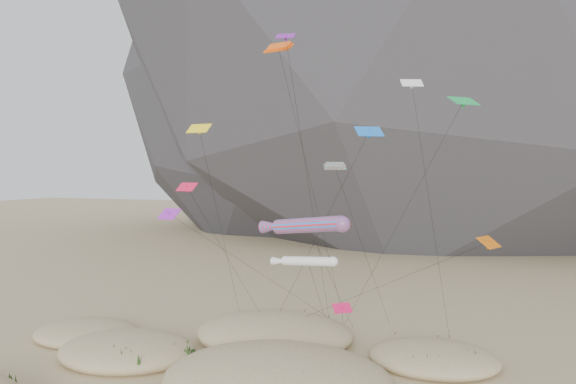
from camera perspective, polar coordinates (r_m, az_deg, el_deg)
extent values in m
ellipsoid|color=black|center=(155.53, 16.91, 18.21)|extent=(191.54, 147.29, 156.00)
ellipsoid|color=#2B2B30|center=(168.43, 1.23, 11.45)|extent=(136.20, 127.83, 116.00)
ellipsoid|color=#CCB789|center=(53.72, -16.03, -15.20)|extent=(12.46, 10.59, 2.75)
ellipsoid|color=#CCB789|center=(43.92, -1.09, -18.65)|extent=(17.66, 15.01, 4.21)
ellipsoid|color=#CCB789|center=(56.24, -1.42, -14.16)|extent=(15.54, 13.21, 3.44)
ellipsoid|color=#CCB789|center=(51.60, 14.57, -16.01)|extent=(11.13, 9.46, 2.36)
ellipsoid|color=#CCB789|center=(60.81, -19.74, -13.32)|extent=(10.70, 9.10, 2.15)
ellipsoid|color=black|center=(50.59, -15.45, -16.07)|extent=(3.15, 2.69, 0.94)
ellipsoid|color=black|center=(51.79, -10.47, -15.72)|extent=(2.15, 1.84, 0.64)
ellipsoid|color=black|center=(44.31, 0.56, -18.25)|extent=(3.39, 2.90, 1.02)
ellipsoid|color=black|center=(43.59, 3.85, -18.74)|extent=(2.47, 2.11, 0.74)
ellipsoid|color=black|center=(56.21, -2.31, -13.93)|extent=(3.14, 2.68, 0.94)
ellipsoid|color=black|center=(53.99, 0.78, -14.72)|extent=(2.47, 2.11, 0.74)
ellipsoid|color=black|center=(51.74, 17.24, -15.79)|extent=(2.37, 2.03, 0.71)
ellipsoid|color=black|center=(49.16, 14.12, -16.85)|extent=(2.15, 1.84, 0.65)
ellipsoid|color=black|center=(63.62, -20.54, -12.63)|extent=(2.25, 1.92, 0.67)
ellipsoid|color=black|center=(60.77, -20.81, -13.42)|extent=(1.95, 1.67, 0.59)
cylinder|color=#3F2D1E|center=(59.62, -1.81, -13.84)|extent=(0.08, 0.08, 0.30)
cylinder|color=#3F2D1E|center=(64.82, 4.19, -12.55)|extent=(0.08, 0.08, 0.30)
cylinder|color=#3F2D1E|center=(61.09, 5.59, -13.46)|extent=(0.08, 0.08, 0.30)
cylinder|color=#3F2D1E|center=(59.49, 10.82, -13.91)|extent=(0.08, 0.08, 0.30)
cylinder|color=#3F2D1E|center=(59.24, 14.98, -14.02)|extent=(0.08, 0.08, 0.30)
cylinder|color=#3F2D1E|center=(67.43, 1.67, -11.96)|extent=(0.08, 0.08, 0.30)
cylinder|color=#3F2D1E|center=(59.60, 16.08, -13.93)|extent=(0.08, 0.08, 0.30)
cylinder|color=#3F2D1E|center=(63.79, -4.77, -12.79)|extent=(0.08, 0.08, 0.30)
cylinder|color=red|center=(46.45, 2.07, -3.38)|extent=(6.94, 3.53, 1.96)
sphere|color=red|center=(44.41, 5.55, -3.28)|extent=(1.31, 1.31, 1.31)
cone|color=red|center=(48.88, -1.40, -3.51)|extent=(3.05, 2.02, 1.41)
cylinder|color=black|center=(53.60, 4.63, -9.18)|extent=(0.59, 13.44, 12.10)
cylinder|color=white|center=(46.70, 2.03, -7.03)|extent=(4.89, 1.96, 1.10)
sphere|color=white|center=(45.42, 4.60, -7.05)|extent=(0.81, 0.81, 0.81)
cone|color=white|center=(48.20, -0.63, -7.04)|extent=(2.08, 1.16, 0.83)
cylinder|color=black|center=(55.35, 3.08, -10.39)|extent=(3.11, 15.70, 9.12)
cube|color=#EF530C|center=(53.75, -0.97, 14.38)|extent=(2.94, 1.66, 0.81)
cube|color=#EF530C|center=(53.80, -0.97, 14.61)|extent=(2.48, 1.33, 0.79)
cylinder|color=black|center=(58.75, 2.66, -0.39)|extent=(2.52, 14.03, 27.97)
cube|color=red|center=(51.50, 4.79, 2.56)|extent=(2.16, 1.53, 0.57)
cube|color=red|center=(51.50, 4.79, 2.76)|extent=(1.82, 1.26, 0.56)
cylinder|color=black|center=(56.80, 7.78, -6.07)|extent=(3.26, 10.60, 16.95)
cube|color=#CF134D|center=(43.48, 5.53, -11.65)|extent=(1.57, 1.44, 0.64)
cube|color=#CF134D|center=(43.52, 5.53, -11.84)|extent=(0.28, 0.29, 0.48)
cylinder|color=black|center=(52.29, 5.56, -12.76)|extent=(4.19, 16.11, 6.15)
cube|color=#D8620B|center=(45.21, 19.73, -4.84)|extent=(1.85, 2.41, 0.82)
cube|color=#D8620B|center=(45.23, 19.73, -5.02)|extent=(0.33, 0.33, 0.73)
cylinder|color=black|center=(51.39, 7.60, -10.19)|extent=(21.23, 8.24, 11.12)
cube|color=purple|center=(50.20, -0.26, 15.58)|extent=(1.76, 1.11, 0.60)
cube|color=purple|center=(50.17, -0.26, 15.41)|extent=(0.22, 0.20, 0.57)
cylinder|color=black|center=(55.78, 2.26, -0.36)|extent=(0.26, 14.60, 28.18)
cube|color=white|center=(51.98, 12.46, 10.78)|extent=(2.14, 1.64, 0.78)
cube|color=white|center=(51.96, 12.46, 10.61)|extent=(0.31, 0.32, 0.65)
cylinder|color=black|center=(54.48, 14.38, -2.49)|extent=(3.03, 6.32, 24.36)
cube|color=#E51544|center=(46.82, -10.24, 0.51)|extent=(1.80, 1.08, 0.70)
cube|color=#E51544|center=(46.82, -10.24, 0.33)|extent=(0.23, 0.26, 0.57)
cylinder|color=black|center=(52.68, -5.58, -7.61)|extent=(2.21, 12.83, 15.21)
cube|color=purple|center=(52.14, -11.99, -2.19)|extent=(2.44, 1.68, 0.98)
cube|color=purple|center=(52.15, -11.99, -2.36)|extent=(0.36, 0.41, 0.73)
cylinder|color=black|center=(57.69, -3.11, -8.06)|extent=(10.45, 16.36, 12.63)
cube|color=yellow|center=(54.58, -9.03, 6.40)|extent=(2.32, 1.23, 0.93)
cube|color=yellow|center=(54.57, -9.03, 6.25)|extent=(0.29, 0.31, 0.77)
cylinder|color=black|center=(58.33, -6.76, -4.00)|extent=(0.48, 8.40, 20.60)
cube|color=blue|center=(45.83, 8.25, 6.11)|extent=(2.46, 2.16, 0.87)
cube|color=blue|center=(45.81, 8.25, 5.93)|extent=(0.37, 0.37, 0.75)
cylinder|color=black|center=(51.75, 2.62, -5.26)|extent=(12.06, 8.45, 19.70)
cube|color=green|center=(46.72, 17.43, 8.83)|extent=(2.53, 2.51, 0.76)
cube|color=green|center=(46.71, 17.43, 8.65)|extent=(0.32, 0.32, 0.80)
cylinder|color=black|center=(52.64, 10.76, -3.89)|extent=(12.54, 10.66, 22.03)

